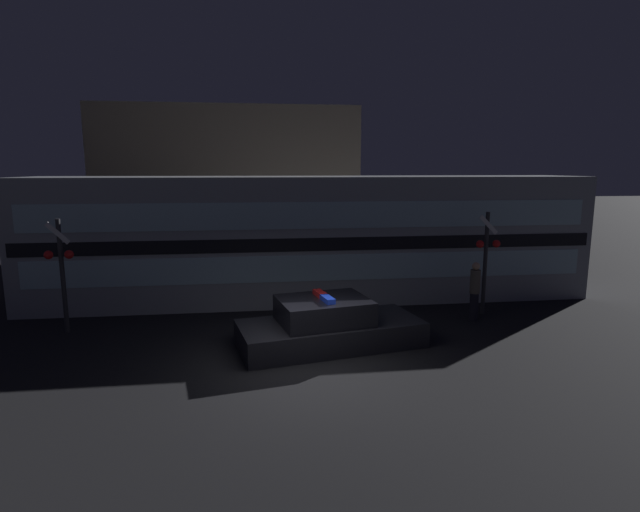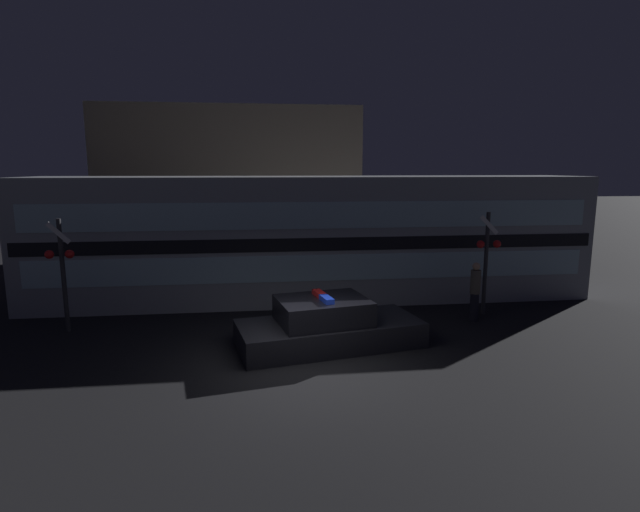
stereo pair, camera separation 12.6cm
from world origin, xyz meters
TOP-DOWN VIEW (x-y plane):
  - ground_plane at (0.00, 0.00)m, footprint 120.00×120.00m
  - train at (0.82, 6.27)m, footprint 17.83×3.04m
  - police_car at (0.66, 1.53)m, footprint 4.66×2.68m
  - pedestrian at (5.03, 3.01)m, footprint 0.28×0.28m
  - crossing_signal_near at (5.58, 3.56)m, footprint 0.72×0.30m
  - crossing_signal_far at (-5.99, 3.35)m, footprint 0.72×0.30m
  - building_left at (-2.16, 14.51)m, footprint 11.73×4.36m

SIDE VIEW (x-z plane):
  - ground_plane at x=0.00m, z-range 0.00..0.00m
  - police_car at x=0.66m, z-range -0.18..1.13m
  - pedestrian at x=5.03m, z-range 0.02..1.70m
  - crossing_signal_far at x=-5.99m, z-range 0.25..3.25m
  - crossing_signal_near at x=5.58m, z-range 0.25..3.27m
  - train at x=0.82m, z-range 0.00..3.99m
  - building_left at x=-2.16m, z-range 0.00..6.97m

